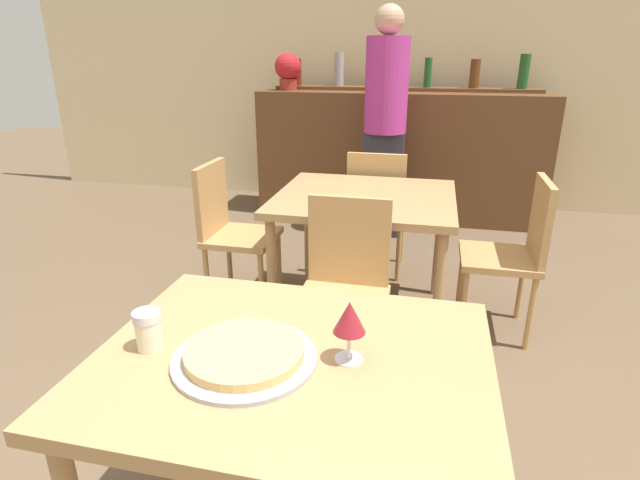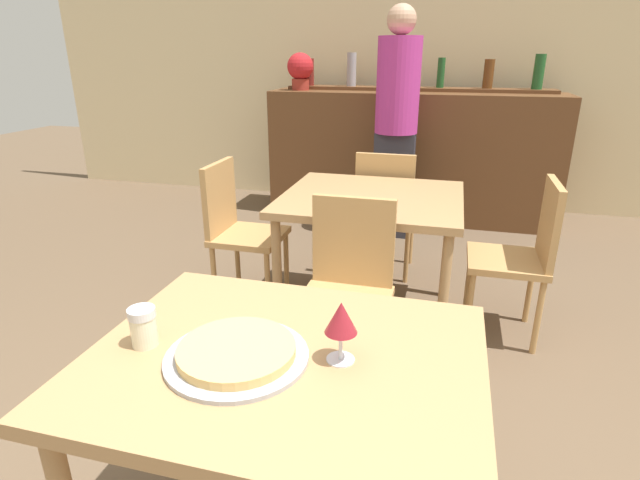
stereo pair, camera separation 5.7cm
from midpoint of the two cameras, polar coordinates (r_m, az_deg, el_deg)
The scene contains 14 objects.
wall_back at distance 5.19m, azimuth 11.85°, elevation 19.41°, with size 8.00×0.05×2.80m.
dining_table_near at distance 1.34m, azimuth -2.72°, elevation -16.33°, with size 0.98×0.77×0.77m.
dining_table_far at distance 2.78m, azimuth 6.49°, elevation 3.45°, with size 0.97×0.90×0.75m.
bar_counter at distance 4.77m, azimuth 10.72°, elevation 9.40°, with size 2.60×0.56×1.15m.
bar_back_shelf at distance 4.83m, azimuth 11.50°, elevation 17.24°, with size 2.39×0.24×0.33m.
chair_far_side_front at distance 2.27m, azimuth 3.94°, elevation -4.80°, with size 0.40×0.40×0.88m.
chair_far_side_back at distance 3.41m, azimuth 7.97°, elevation 3.92°, with size 0.40×0.40×0.88m.
chair_far_side_left at distance 3.05m, azimuth -8.95°, elevation 1.80°, with size 0.40×0.40×0.88m.
chair_far_side_right at distance 2.84m, azimuth 22.81°, elevation -1.05°, with size 0.40×0.40×0.88m.
pizza_tray at distance 1.27m, azimuth -8.19°, elevation -12.68°, with size 0.36×0.36×0.04m.
cheese_shaker at distance 1.36m, azimuth -18.40°, elevation -9.39°, with size 0.07×0.07×0.10m.
person_standing at distance 4.14m, azimuth 9.14°, elevation 13.72°, with size 0.34×0.34×1.82m.
wine_glass at distance 1.20m, azimuth 3.80°, elevation -9.05°, with size 0.08×0.08×0.16m.
potted_plant at distance 4.83m, azimuth -1.91°, elevation 18.93°, with size 0.24×0.24×0.33m.
Camera 2 is at (0.36, -1.01, 1.48)m, focal length 28.00 mm.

